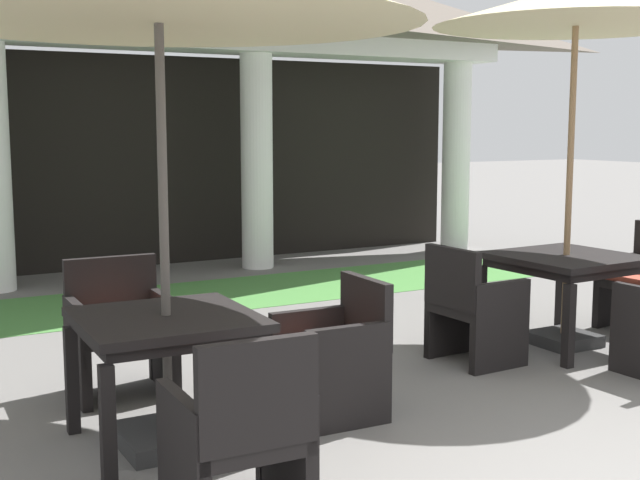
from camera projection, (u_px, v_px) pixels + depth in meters
lawn_strip at (177, 299)px, 8.65m from camera, size 12.22×1.64×0.01m
patio_table_near_foreground at (167, 333)px, 4.62m from camera, size 0.96×0.96×0.74m
patio_chair_near_foreground_south at (239, 438)px, 3.73m from camera, size 0.57×0.58×0.89m
patio_chair_near_foreground_north at (120, 331)px, 5.57m from camera, size 0.65×0.56×0.89m
patio_chair_near_foreground_east at (334, 354)px, 5.13m from camera, size 0.58×0.58×0.84m
patio_table_mid_left at (566, 266)px, 6.76m from camera, size 1.05×1.05×0.74m
patio_umbrella_mid_left at (576, 10)px, 6.49m from camera, size 2.20×2.20×2.89m
patio_chair_mid_left_west at (472, 309)px, 6.28m from camera, size 0.55×0.60×0.88m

